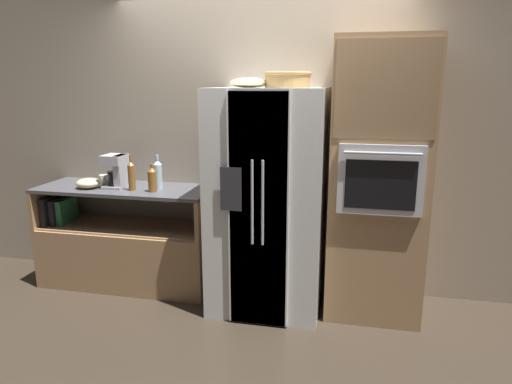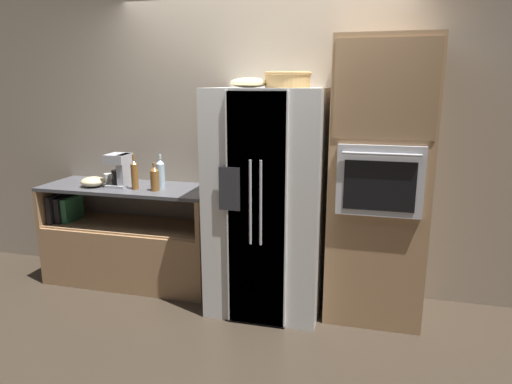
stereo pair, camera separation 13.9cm
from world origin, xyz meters
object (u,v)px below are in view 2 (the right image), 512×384
at_px(bottle_tall, 155,178).
at_px(mixing_bowl, 93,182).
at_px(bottle_short, 161,173).
at_px(coffee_maker, 121,169).
at_px(mug, 109,178).
at_px(wicker_basket, 288,79).
at_px(refrigerator, 269,201).
at_px(wall_oven, 379,182).
at_px(bottle_wide, 134,174).
at_px(fruit_bowl, 249,83).

height_order(bottle_tall, mixing_bowl, bottle_tall).
xyz_separation_m(bottle_tall, bottle_short, (0.01, 0.10, 0.02)).
bearing_deg(coffee_maker, mug, 152.08).
height_order(bottle_tall, mug, bottle_tall).
distance_m(wicker_basket, coffee_maker, 1.70).
height_order(mug, mixing_bowl, same).
bearing_deg(coffee_maker, bottle_short, 4.77).
height_order(bottle_tall, coffee_maker, coffee_maker).
bearing_deg(refrigerator, mug, 173.06).
height_order(wall_oven, mixing_bowl, wall_oven).
xyz_separation_m(bottle_wide, coffee_maker, (-0.17, 0.07, 0.03)).
height_order(bottle_short, bottle_wide, bottle_wide).
bearing_deg(bottle_tall, wall_oven, 2.00).
bearing_deg(fruit_bowl, bottle_short, 167.32).
xyz_separation_m(mixing_bowl, coffee_maker, (0.25, 0.06, 0.12)).
bearing_deg(coffee_maker, mixing_bowl, -166.09).
xyz_separation_m(bottle_tall, mug, (-0.56, 0.18, -0.07)).
height_order(refrigerator, bottle_short, refrigerator).
bearing_deg(bottle_tall, wicker_basket, -2.90).
bearing_deg(wicker_basket, fruit_bowl, -174.04).
xyz_separation_m(refrigerator, mixing_bowl, (-1.61, 0.02, 0.07)).
bearing_deg(mixing_bowl, wicker_basket, -2.28).
distance_m(wicker_basket, mug, 1.94).
bearing_deg(wicker_basket, refrigerator, 162.97).
distance_m(refrigerator, fruit_bowl, 0.94).
distance_m(bottle_short, bottle_wide, 0.22).
xyz_separation_m(wicker_basket, coffee_maker, (-1.51, 0.13, -0.77)).
bearing_deg(bottle_short, coffee_maker, -175.23).
distance_m(wall_oven, bottle_wide, 2.04).
distance_m(wicker_basket, bottle_wide, 1.56).
relative_size(wall_oven, bottle_tall, 8.85).
bearing_deg(refrigerator, bottle_wide, 179.02).
xyz_separation_m(refrigerator, wall_oven, (0.85, 0.08, 0.18)).
height_order(bottle_tall, bottle_wide, bottle_wide).
bearing_deg(bottle_short, fruit_bowl, -12.68).
distance_m(wall_oven, mixing_bowl, 2.46).
distance_m(bottle_short, mixing_bowl, 0.63).
height_order(bottle_short, mixing_bowl, bottle_short).
bearing_deg(bottle_short, mug, 172.62).
height_order(wicker_basket, fruit_bowl, wicker_basket).
bearing_deg(bottle_tall, bottle_short, 86.77).
relative_size(wicker_basket, coffee_maker, 1.20).
height_order(wicker_basket, coffee_maker, wicker_basket).
distance_m(wall_oven, wicker_basket, 1.04).
bearing_deg(fruit_bowl, coffee_maker, 172.47).
height_order(wall_oven, mug, wall_oven).
height_order(refrigerator, wall_oven, wall_oven).
xyz_separation_m(wall_oven, mixing_bowl, (-2.46, -0.05, -0.12)).
bearing_deg(bottle_tall, mixing_bowl, 178.89).
relative_size(refrigerator, bottle_tall, 7.35).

